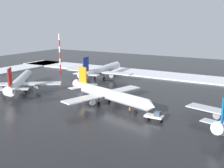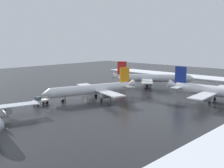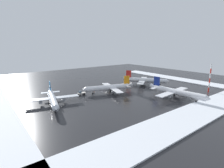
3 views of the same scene
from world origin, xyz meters
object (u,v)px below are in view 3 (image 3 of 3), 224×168
object	(u,v)px
airplane_parked_portside	(176,92)
ground_crew_beside_wing	(118,92)
airplane_foreground_jet	(109,87)
airplane_distant_tail	(53,99)
ground_crew_mid_apron	(94,92)
antenna_mast	(210,78)
airplane_far_rear	(145,80)
pushback_tug	(81,93)

from	to	relation	value
airplane_parked_portside	ground_crew_beside_wing	xyz separation A→B (m)	(-19.51, 28.02, -2.51)
airplane_foreground_jet	ground_crew_beside_wing	size ratio (longest dim) A/B	19.12
airplane_distant_tail	ground_crew_mid_apron	bearing A→B (deg)	114.71
ground_crew_mid_apron	airplane_distant_tail	bearing A→B (deg)	-72.41
ground_crew_beside_wing	antenna_mast	world-z (taller)	antenna_mast
airplane_far_rear	airplane_distant_tail	distance (m)	71.48
antenna_mast	ground_crew_beside_wing	bearing A→B (deg)	144.72
airplane_far_rear	airplane_distant_tail	bearing A→B (deg)	-124.10
ground_crew_beside_wing	pushback_tug	bearing A→B (deg)	-14.89
airplane_parked_portside	ground_crew_beside_wing	distance (m)	34.24
airplane_foreground_jet	airplane_parked_portside	size ratio (longest dim) A/B	0.92
airplane_distant_tail	airplane_far_rear	bearing A→B (deg)	106.32
airplane_far_rear	antenna_mast	distance (m)	42.71
pushback_tug	airplane_far_rear	bearing A→B (deg)	174.81
airplane_parked_portside	ground_crew_beside_wing	bearing A→B (deg)	-150.08
ground_crew_beside_wing	airplane_far_rear	bearing A→B (deg)	-157.85
airplane_far_rear	pushback_tug	distance (m)	52.11
airplane_foreground_jet	pushback_tug	distance (m)	17.72
airplane_distant_tail	ground_crew_mid_apron	world-z (taller)	airplane_distant_tail
airplane_parked_portside	ground_crew_mid_apron	distance (m)	48.35
airplane_far_rear	airplane_distant_tail	world-z (taller)	airplane_far_rear
pushback_tug	airplane_parked_portside	bearing A→B (deg)	135.62
airplane_distant_tail	ground_crew_beside_wing	size ratio (longest dim) A/B	18.78
airplane_far_rear	ground_crew_beside_wing	bearing A→B (deg)	-115.81
ground_crew_beside_wing	airplane_foreground_jet	bearing A→B (deg)	-39.79
airplane_distant_tail	antenna_mast	size ratio (longest dim) A/B	1.77
airplane_parked_portside	pushback_tug	world-z (taller)	airplane_parked_portside
airplane_foreground_jet	airplane_far_rear	bearing A→B (deg)	-161.04
airplane_far_rear	ground_crew_mid_apron	bearing A→B (deg)	-129.40
ground_crew_mid_apron	antenna_mast	size ratio (longest dim) A/B	0.09
airplane_far_rear	ground_crew_beside_wing	world-z (taller)	airplane_far_rear
antenna_mast	ground_crew_mid_apron	bearing A→B (deg)	145.12
airplane_distant_tail	antenna_mast	distance (m)	94.48
airplane_foreground_jet	airplane_far_rear	xyz separation A→B (m)	(35.19, 1.46, 0.13)
airplane_foreground_jet	ground_crew_beside_wing	xyz separation A→B (m)	(3.63, -4.52, -2.30)
ground_crew_mid_apron	antenna_mast	world-z (taller)	antenna_mast
airplane_foreground_jet	airplane_far_rear	size ratio (longest dim) A/B	1.11
airplane_distant_tail	ground_crew_beside_wing	distance (m)	40.03
airplane_foreground_jet	airplane_distant_tail	xyz separation A→B (m)	(-36.22, -1.59, -0.09)
airplane_far_rear	antenna_mast	size ratio (longest dim) A/B	1.63
airplane_distant_tail	pushback_tug	distance (m)	20.86
ground_crew_beside_wing	antenna_mast	distance (m)	58.35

